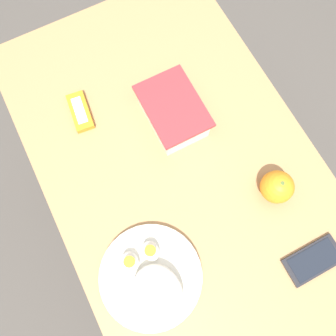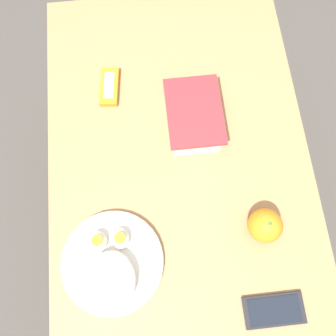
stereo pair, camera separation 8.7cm
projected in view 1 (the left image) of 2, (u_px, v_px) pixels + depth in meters
The scene contains 7 objects.
ground_plane at pixel (177, 211), 1.60m from camera, with size 10.00×10.00×0.00m, color #4C4742.
table at pixel (182, 183), 1.01m from camera, with size 1.25×0.73×0.73m.
food_container at pixel (173, 113), 0.91m from camera, with size 0.20×0.15×0.09m.
orange_fruit at pixel (277, 187), 0.84m from camera, with size 0.09×0.09×0.09m.
rice_plate at pixel (153, 281), 0.80m from camera, with size 0.26×0.26×0.07m.
candy_bar at pixel (80, 112), 0.94m from camera, with size 0.12×0.06×0.02m.
cell_phone at pixel (313, 260), 0.83m from camera, with size 0.07×0.15×0.01m.
Camera 1 is at (0.18, -0.14, 1.60)m, focal length 35.00 mm.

